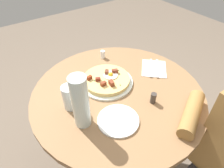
# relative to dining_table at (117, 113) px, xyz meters

# --- Properties ---
(ground_plane) EXTENTS (6.00, 6.00, 0.00)m
(ground_plane) POSITION_rel_dining_table_xyz_m (0.00, 0.00, -0.56)
(ground_plane) COLOR #6B5B4C
(dining_table) EXTENTS (0.89, 0.89, 0.73)m
(dining_table) POSITION_rel_dining_table_xyz_m (0.00, 0.00, 0.00)
(dining_table) COLOR olive
(dining_table) RESTS_ON ground_plane
(pizza_plate) EXTENTS (0.29, 0.29, 0.01)m
(pizza_plate) POSITION_rel_dining_table_xyz_m (0.09, 0.01, 0.18)
(pizza_plate) COLOR silver
(pizza_plate) RESTS_ON dining_table
(breakfast_pizza) EXTENTS (0.25, 0.25, 0.05)m
(breakfast_pizza) POSITION_rel_dining_table_xyz_m (0.09, 0.01, 0.20)
(breakfast_pizza) COLOR #D5B56A
(breakfast_pizza) RESTS_ON pizza_plate
(bread_plate) EXTENTS (0.19, 0.19, 0.01)m
(bread_plate) POSITION_rel_dining_table_xyz_m (-0.16, 0.12, 0.18)
(bread_plate) COLOR white
(bread_plate) RESTS_ON dining_table
(napkin) EXTENTS (0.22, 0.22, 0.00)m
(napkin) POSITION_rel_dining_table_xyz_m (0.03, -0.29, 0.18)
(napkin) COLOR white
(napkin) RESTS_ON dining_table
(fork) EXTENTS (0.14, 0.13, 0.00)m
(fork) POSITION_rel_dining_table_xyz_m (0.05, -0.28, 0.18)
(fork) COLOR silver
(fork) RESTS_ON napkin
(knife) EXTENTS (0.14, 0.13, 0.00)m
(knife) POSITION_rel_dining_table_xyz_m (0.02, -0.31, 0.18)
(knife) COLOR silver
(knife) RESTS_ON napkin
(water_glass) EXTENTS (0.07, 0.07, 0.12)m
(water_glass) POSITION_rel_dining_table_xyz_m (0.04, 0.24, 0.24)
(water_glass) COLOR silver
(water_glass) RESTS_ON dining_table
(water_bottle) EXTENTS (0.07, 0.07, 0.26)m
(water_bottle) POSITION_rel_dining_table_xyz_m (-0.07, 0.25, 0.30)
(water_bottle) COLOR silver
(water_bottle) RESTS_ON dining_table
(salt_shaker) EXTENTS (0.03, 0.03, 0.05)m
(salt_shaker) POSITION_rel_dining_table_xyz_m (0.31, -0.11, 0.20)
(salt_shaker) COLOR white
(salt_shaker) RESTS_ON dining_table
(pepper_shaker) EXTENTS (0.03, 0.03, 0.06)m
(pepper_shaker) POSITION_rel_dining_table_xyz_m (-0.16, -0.09, 0.20)
(pepper_shaker) COLOR #3F3833
(pepper_shaker) RESTS_ON dining_table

